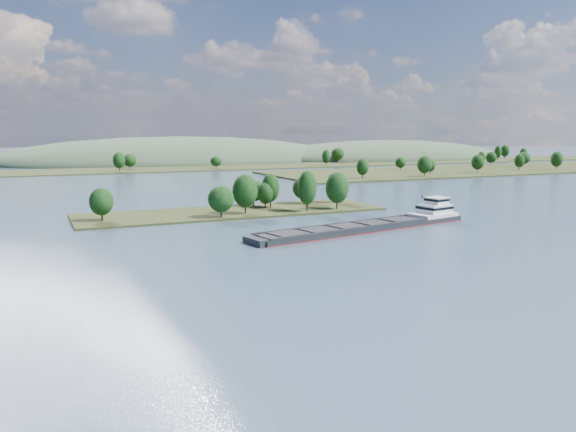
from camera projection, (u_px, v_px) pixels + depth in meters
name	position (u px, v px, depth m)	size (l,w,h in m)	color
ground	(318.00, 246.00, 130.54)	(1800.00, 1800.00, 0.00)	#384B62
tree_island	(254.00, 200.00, 185.49)	(100.00, 30.33, 14.63)	#262C13
right_bank	(495.00, 169.00, 387.26)	(320.00, 90.00, 15.30)	#262C13
back_shoreline	(140.00, 169.00, 385.44)	(900.00, 60.00, 14.58)	#262C13
hill_east	(387.00, 158.00, 552.19)	(260.00, 140.00, 36.00)	#354731
hill_west	(179.00, 161.00, 496.82)	(320.00, 160.00, 44.00)	#354731
cargo_barge	(377.00, 224.00, 154.76)	(71.75, 21.62, 9.66)	black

